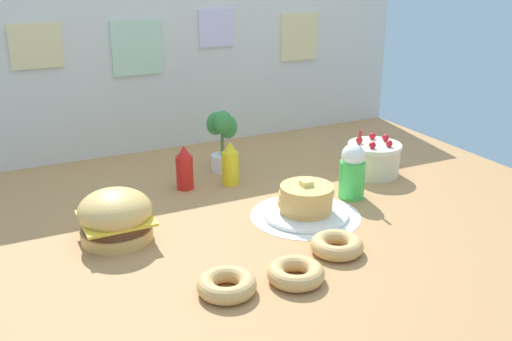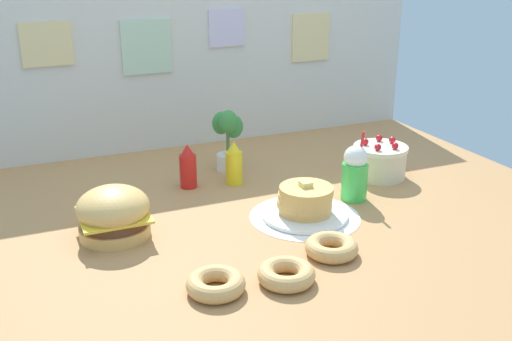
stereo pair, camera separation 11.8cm
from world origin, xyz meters
The scene contains 13 objects.
ground_plane centered at (0.00, 0.00, -0.01)m, with size 2.50×2.15×0.02m, color #B27F4C.
back_wall centered at (0.00, 1.07, 0.42)m, with size 2.50×0.04×0.83m.
doily_mat centered at (0.11, 0.02, 0.00)m, with size 0.43×0.43×0.00m, color white.
burger centered at (-0.59, 0.14, 0.09)m, with size 0.26×0.26×0.19m.
pancake_stack centered at (0.11, 0.02, 0.06)m, with size 0.33×0.33×0.14m.
layer_cake centered at (0.62, 0.27, 0.07)m, with size 0.24×0.24×0.18m.
ketchup_bottle centered at (-0.21, 0.49, 0.09)m, with size 0.07×0.07×0.19m.
mustard_bottle centered at (-0.02, 0.45, 0.09)m, with size 0.07×0.07×0.19m.
cream_soda_cup centered at (0.37, 0.10, 0.11)m, with size 0.11×0.11×0.29m.
donut_pink_glaze centered at (-0.39, -0.35, 0.03)m, with size 0.18×0.18×0.05m.
donut_chocolate centered at (-0.17, -0.38, 0.03)m, with size 0.18×0.18×0.05m.
donut_vanilla centered at (0.05, -0.28, 0.03)m, with size 0.18×0.18×0.05m.
potted_plant centered at (0.02, 0.62, 0.16)m, with size 0.14×0.11×0.30m.
Camera 2 is at (-0.88, -1.82, 0.96)m, focal length 41.68 mm.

